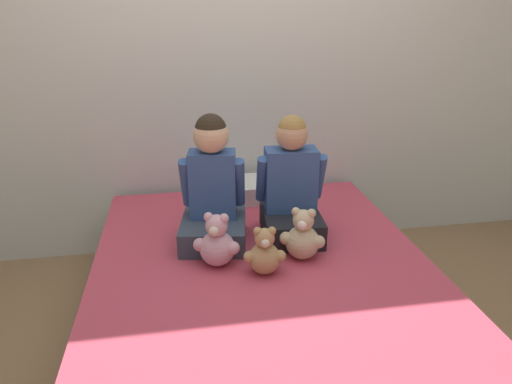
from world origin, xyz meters
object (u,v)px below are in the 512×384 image
(child_on_left, at_px, (213,191))
(bed, at_px, (263,303))
(teddy_bear_held_by_right_child, at_px, (303,237))
(teddy_bear_between_children, at_px, (265,254))
(teddy_bear_held_by_left_child, at_px, (217,243))
(child_on_right, at_px, (291,189))
(pillow_at_headboard, at_px, (240,190))

(child_on_left, bearing_deg, bed, -46.66)
(teddy_bear_held_by_right_child, bearing_deg, teddy_bear_between_children, -130.63)
(child_on_left, bearing_deg, teddy_bear_held_by_left_child, -82.71)
(bed, bearing_deg, teddy_bear_between_children, -97.06)
(teddy_bear_held_by_left_child, bearing_deg, child_on_right, 52.10)
(bed, bearing_deg, teddy_bear_held_by_left_child, 168.42)
(pillow_at_headboard, bearing_deg, bed, -90.00)
(teddy_bear_held_by_right_child, bearing_deg, child_on_right, 112.21)
(pillow_at_headboard, bearing_deg, teddy_bear_held_by_right_child, -75.91)
(teddy_bear_held_by_left_child, bearing_deg, bed, 8.68)
(bed, relative_size, teddy_bear_held_by_right_child, 7.66)
(child_on_right, height_order, teddy_bear_held_by_left_child, child_on_right)
(bed, bearing_deg, teddy_bear_held_by_right_child, 10.98)
(bed, xyz_separation_m, child_on_right, (0.19, 0.29, 0.46))
(teddy_bear_held_by_right_child, relative_size, teddy_bear_between_children, 1.13)
(child_on_right, bearing_deg, pillow_at_headboard, 114.33)
(bed, distance_m, teddy_bear_held_by_left_child, 0.39)
(teddy_bear_held_by_left_child, relative_size, teddy_bear_held_by_right_child, 1.01)
(child_on_left, distance_m, teddy_bear_between_children, 0.44)
(teddy_bear_held_by_left_child, xyz_separation_m, teddy_bear_held_by_right_child, (0.40, -0.01, -0.00))
(bed, distance_m, teddy_bear_between_children, 0.32)
(bed, xyz_separation_m, pillow_at_headboard, (0.00, 0.80, 0.27))
(bed, xyz_separation_m, child_on_left, (-0.20, 0.29, 0.48))
(bed, height_order, teddy_bear_held_by_left_child, teddy_bear_held_by_left_child)
(bed, relative_size, teddy_bear_held_by_left_child, 7.55)
(child_on_left, height_order, pillow_at_headboard, child_on_left)
(teddy_bear_between_children, bearing_deg, child_on_right, 66.85)
(child_on_left, height_order, teddy_bear_held_by_left_child, child_on_left)
(teddy_bear_held_by_left_child, relative_size, teddy_bear_between_children, 1.15)
(bed, relative_size, child_on_left, 3.02)
(bed, bearing_deg, pillow_at_headboard, 90.00)
(child_on_right, relative_size, teddy_bear_between_children, 2.77)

